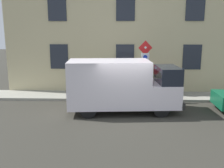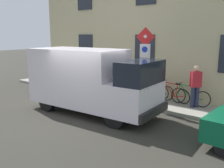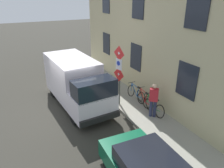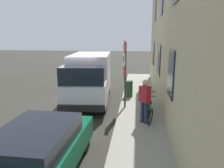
% 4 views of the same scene
% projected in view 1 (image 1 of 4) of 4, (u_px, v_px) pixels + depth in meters
% --- Properties ---
extents(ground_plane, '(80.00, 80.00, 0.00)m').
position_uv_depth(ground_plane, '(126.00, 116.00, 11.75)').
color(ground_plane, '#302E28').
extents(sidewalk_slab, '(1.89, 16.69, 0.14)m').
position_uv_depth(sidewalk_slab, '(125.00, 96.00, 14.94)').
color(sidewalk_slab, gray).
rests_on(sidewalk_slab, ground_plane).
extents(building_facade, '(0.75, 14.69, 7.17)m').
position_uv_depth(building_facade, '(125.00, 35.00, 15.46)').
color(building_facade, '#C1B589').
rests_on(building_facade, ground_plane).
extents(sign_post_stacked, '(0.20, 0.55, 3.09)m').
position_uv_depth(sign_post_stacked, '(145.00, 63.00, 13.74)').
color(sign_post_stacked, '#474C47').
rests_on(sign_post_stacked, sidewalk_slab).
extents(delivery_van, '(2.40, 5.47, 2.50)m').
position_uv_depth(delivery_van, '(121.00, 85.00, 12.09)').
color(delivery_van, silver).
rests_on(delivery_van, ground_plane).
extents(bicycle_green, '(0.46, 1.71, 0.89)m').
position_uv_depth(bicycle_green, '(168.00, 88.00, 15.13)').
color(bicycle_green, black).
rests_on(bicycle_green, sidewalk_slab).
extents(bicycle_red, '(0.46, 1.71, 0.89)m').
position_uv_depth(bicycle_red, '(155.00, 88.00, 15.16)').
color(bicycle_red, black).
rests_on(bicycle_red, sidewalk_slab).
extents(bicycle_blue, '(0.46, 1.71, 0.89)m').
position_uv_depth(bicycle_blue, '(141.00, 87.00, 15.19)').
color(bicycle_blue, black).
rests_on(bicycle_blue, sidewalk_slab).
extents(pedestrian, '(0.47, 0.46, 1.72)m').
position_uv_depth(pedestrian, '(175.00, 79.00, 14.78)').
color(pedestrian, '#262B47').
rests_on(pedestrian, sidewalk_slab).
extents(litter_bin, '(0.44, 0.44, 0.90)m').
position_uv_depth(litter_bin, '(110.00, 90.00, 14.28)').
color(litter_bin, '#2D5133').
rests_on(litter_bin, sidewalk_slab).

